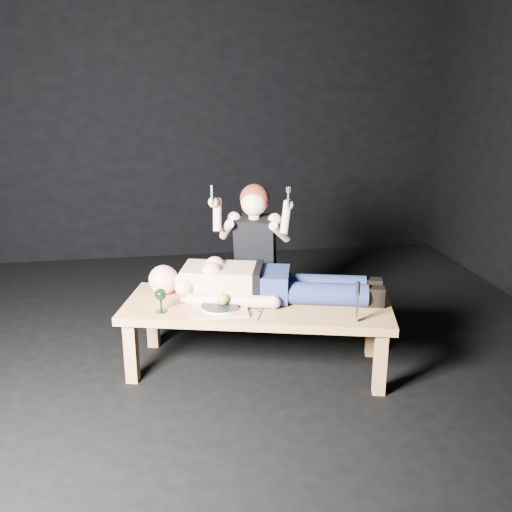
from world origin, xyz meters
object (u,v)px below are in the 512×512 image
Objects in this scene: table at (257,336)px; lying_man at (266,280)px; carving_knife at (357,302)px; kneeling_woman at (257,256)px; goblet at (161,300)px; serving_tray at (220,310)px.

lying_man reaches higher than table.
table is 1.06× the size of lying_man.
table is at bearing 159.26° from carving_knife.
kneeling_woman reaches higher than goblet.
kneeling_woman is 0.94m from goblet.
carving_knife is (0.45, -0.46, -0.00)m from lying_man.
lying_man is 0.65m from carving_knife.
goblet is (-0.69, -0.63, -0.05)m from kneeling_woman.
lying_man is 0.38m from serving_tray.
lying_man is (0.07, 0.09, 0.35)m from table.
table is 11.15× the size of goblet.
carving_knife reaches higher than goblet.
table is 0.73m from carving_knife.
kneeling_woman is 4.67× the size of carving_knife.
carving_knife is at bearing -31.06° from lying_man.
kneeling_woman reaches higher than lying_man.
lying_man reaches higher than carving_knife.
kneeling_woman is at bearing 129.00° from carving_knife.
goblet is (-0.67, -0.13, -0.05)m from lying_man.
serving_tray is at bearing -145.80° from table.
goblet is at bearing -154.27° from lying_man.
goblet reaches higher than serving_tray.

